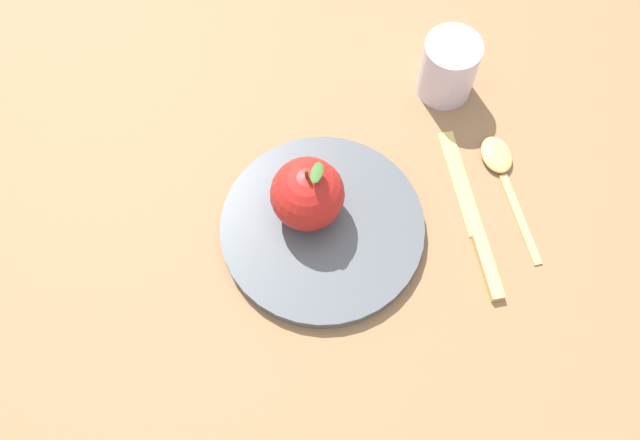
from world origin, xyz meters
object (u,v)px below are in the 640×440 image
cup (446,66)px  spoon (499,167)px  knife (473,227)px  apple (305,194)px  dinner_plate (320,224)px

cup → spoon: cup is taller
cup → knife: cup is taller
cup → knife: size_ratio=0.39×
spoon → apple: bearing=-162.5°
dinner_plate → knife: 0.17m
dinner_plate → spoon: (0.20, 0.08, -0.00)m
dinner_plate → cup: (0.14, 0.19, 0.04)m
apple → spoon: apple is taller
dinner_plate → cup: 0.24m
dinner_plate → apple: apple is taller
apple → knife: apple is taller
knife → spoon: spoon is taller
dinner_plate → spoon: dinner_plate is taller
dinner_plate → knife: (0.17, 0.01, -0.01)m
cup → spoon: size_ratio=0.51×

